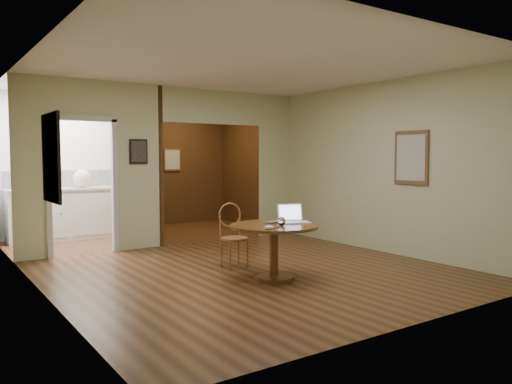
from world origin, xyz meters
TOP-DOWN VIEW (x-y plane):
  - floor at (0.00, 0.00)m, footprint 5.00×5.00m
  - room_shell at (-0.47, 3.10)m, footprint 5.20×7.50m
  - dining_table at (0.00, -0.42)m, footprint 1.09×1.09m
  - chair at (-0.05, 0.47)m, footprint 0.40×0.40m
  - open_laptop at (0.33, -0.39)m, footprint 0.39×0.38m
  - closed_laptop at (0.14, -0.32)m, footprint 0.35×0.27m
  - mouse at (-0.29, -0.72)m, footprint 0.13×0.09m
  - wine_glass at (0.02, -0.57)m, footprint 0.10×0.10m
  - pen at (-0.13, -0.66)m, footprint 0.13×0.05m
  - kitchen_cabinet at (-1.35, 4.20)m, footprint 2.06×0.60m
  - grocery_bag at (-1.05, 4.20)m, footprint 0.35×0.30m

SIDE VIEW (x-z plane):
  - floor at x=0.00m, z-range 0.00..0.00m
  - kitchen_cabinet at x=-1.35m, z-range 0.00..0.94m
  - chair at x=-0.05m, z-range 0.05..0.93m
  - dining_table at x=0.00m, z-range 0.16..0.84m
  - pen at x=-0.13m, z-range 0.68..0.69m
  - closed_laptop at x=0.14m, z-range 0.68..0.70m
  - mouse at x=-0.29m, z-range 0.68..0.73m
  - wine_glass at x=0.02m, z-range 0.68..0.79m
  - open_laptop at x=0.33m, z-range 0.63..0.86m
  - grocery_bag at x=-1.05m, z-range 0.94..1.28m
  - room_shell at x=-0.47m, z-range -1.21..3.79m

